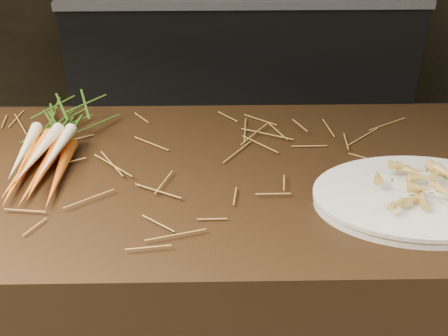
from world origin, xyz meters
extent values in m
cube|color=black|center=(0.00, 0.30, 0.45)|extent=(2.40, 0.70, 0.90)
cube|color=black|center=(0.30, 2.18, 0.40)|extent=(1.80, 0.60, 0.80)
cone|color=#DB4F12|center=(-0.28, 0.29, 0.92)|extent=(0.04, 0.27, 0.03)
cone|color=#DB4F12|center=(-0.24, 0.28, 0.92)|extent=(0.06, 0.27, 0.03)
cone|color=#DB4F12|center=(-0.20, 0.28, 0.92)|extent=(0.04, 0.27, 0.03)
cone|color=#DB4F12|center=(-0.26, 0.28, 0.94)|extent=(0.07, 0.27, 0.03)
cone|color=#DB4F12|center=(-0.22, 0.27, 0.94)|extent=(0.05, 0.27, 0.03)
cone|color=beige|center=(-0.27, 0.30, 0.96)|extent=(0.04, 0.25, 0.04)
cone|color=beige|center=(-0.23, 0.28, 0.97)|extent=(0.06, 0.25, 0.04)
cone|color=beige|center=(-0.20, 0.29, 0.96)|extent=(0.04, 0.25, 0.04)
ellipsoid|color=#335915|center=(-0.22, 0.51, 0.95)|extent=(0.18, 0.24, 0.09)
camera|label=1|loc=(0.15, -0.77, 1.60)|focal=45.00mm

